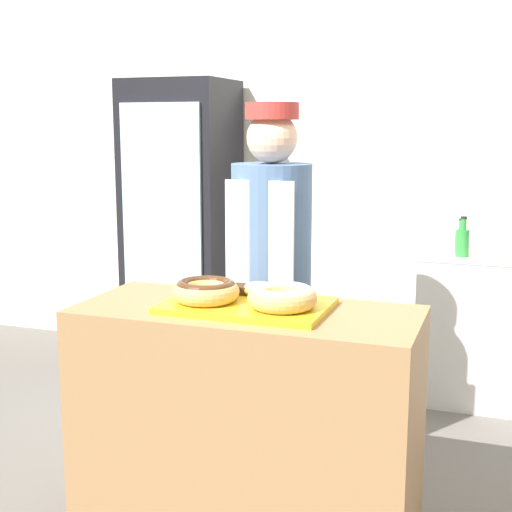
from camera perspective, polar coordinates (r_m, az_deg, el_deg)
The scene contains 13 objects.
wall_back at distance 4.60m, azimuth 8.63°, elevation 7.63°, with size 8.00×0.06×2.70m.
display_counter at distance 2.77m, azimuth -0.72°, elevation -13.26°, with size 1.27×0.55×0.90m.
serving_tray at distance 2.62m, azimuth -0.74°, elevation -3.98°, with size 0.60×0.39×0.02m.
donut_chocolate_glaze at distance 2.63m, azimuth -4.04°, elevation -2.72°, with size 0.25×0.25×0.08m.
donut_light_glaze at distance 2.53m, azimuth 2.11°, elevation -3.24°, with size 0.25×0.25×0.08m.
donut_mini_center at distance 2.73m, azimuth 0.21°, elevation -2.62°, with size 0.12×0.12×0.04m.
brownie_back_left at distance 2.76m, azimuth -1.05°, elevation -2.68°, with size 0.08×0.08×0.03m.
brownie_back_right at distance 2.71m, azimuth 1.49°, elevation -2.88°, with size 0.08×0.08×0.03m.
baker_person at distance 3.13m, azimuth 1.20°, elevation -2.19°, with size 0.35×0.35×1.66m.
beverage_fridge at distance 4.65m, azimuth -5.93°, elevation 2.45°, with size 0.64×0.58×1.85m.
chest_freezer at distance 4.31m, azimuth 18.80°, elevation -5.40°, with size 0.87×0.58×0.85m.
bottle_green at distance 4.14m, azimuth 16.09°, elevation 1.22°, with size 0.07×0.07×0.20m.
bottle_green_b at distance 4.06m, azimuth 16.21°, elevation 1.16°, with size 0.07×0.07×0.22m.
Camera 1 is at (0.89, -2.38, 1.56)m, focal length 50.00 mm.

